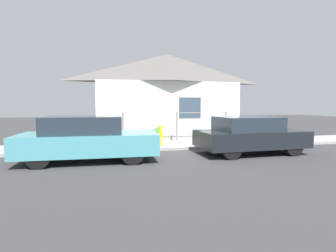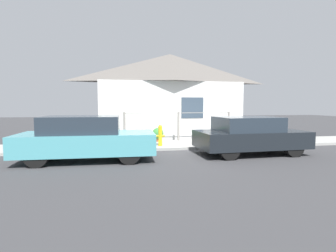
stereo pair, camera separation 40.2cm
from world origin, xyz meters
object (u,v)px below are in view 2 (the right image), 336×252
car_left (86,138)px  potted_plant_by_fence (86,136)px  fire_hydrant (160,135)px  car_right (250,135)px  potted_plant_near_hydrant (158,134)px

car_left → potted_plant_by_fence: car_left is taller
fire_hydrant → potted_plant_by_fence: 3.06m
car_left → car_right: size_ratio=1.09×
potted_plant_near_hydrant → potted_plant_by_fence: size_ratio=1.01×
potted_plant_near_hydrant → fire_hydrant: bearing=-94.2°
car_left → fire_hydrant: size_ratio=4.97×
fire_hydrant → potted_plant_by_fence: (-2.90, 0.98, -0.09)m
potted_plant_near_hydrant → car_right: bearing=-46.9°
car_left → car_right: (5.43, -0.00, -0.03)m
car_left → potted_plant_by_fence: 2.76m
car_left → potted_plant_near_hydrant: 3.99m
potted_plant_by_fence → potted_plant_near_hydrant: bearing=4.3°
car_right → fire_hydrant: (-2.85, 1.75, -0.13)m
car_left → fire_hydrant: car_left is taller
potted_plant_by_fence → fire_hydrant: bearing=-18.7°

